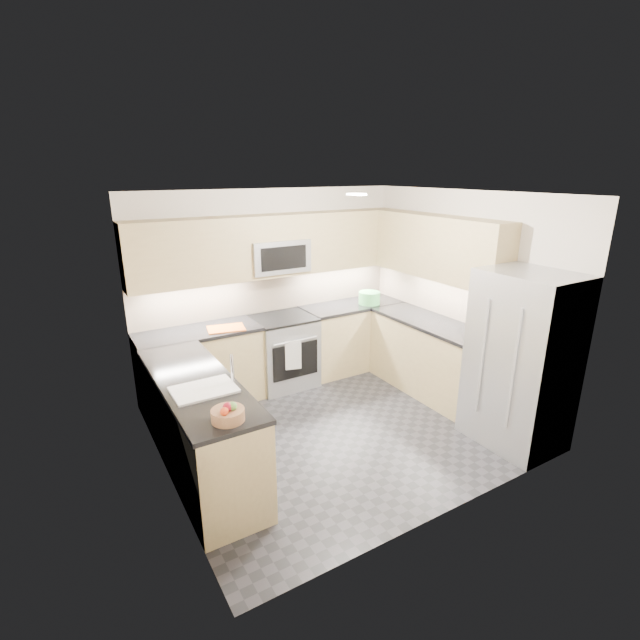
{
  "coord_description": "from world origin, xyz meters",
  "views": [
    {
      "loc": [
        -2.47,
        -3.78,
        2.72
      ],
      "look_at": [
        0.0,
        0.35,
        1.15
      ],
      "focal_mm": 26.0,
      "sensor_mm": 36.0,
      "label": 1
    }
  ],
  "objects_px": {
    "microwave": "(277,256)",
    "gas_range": "(284,352)",
    "utensil_bowl": "(369,298)",
    "cutting_board": "(226,328)",
    "refrigerator": "(521,361)",
    "fruit_basket": "(228,415)"
  },
  "relations": [
    {
      "from": "cutting_board",
      "to": "fruit_basket",
      "type": "relative_size",
      "value": 1.7
    },
    {
      "from": "gas_range",
      "to": "fruit_basket",
      "type": "distance_m",
      "value": 2.63
    },
    {
      "from": "refrigerator",
      "to": "cutting_board",
      "type": "distance_m",
      "value": 3.23
    },
    {
      "from": "refrigerator",
      "to": "fruit_basket",
      "type": "height_order",
      "value": "refrigerator"
    },
    {
      "from": "refrigerator",
      "to": "cutting_board",
      "type": "height_order",
      "value": "refrigerator"
    },
    {
      "from": "microwave",
      "to": "refrigerator",
      "type": "relative_size",
      "value": 0.42
    },
    {
      "from": "gas_range",
      "to": "microwave",
      "type": "height_order",
      "value": "microwave"
    },
    {
      "from": "gas_range",
      "to": "utensil_bowl",
      "type": "relative_size",
      "value": 3.08
    },
    {
      "from": "microwave",
      "to": "cutting_board",
      "type": "height_order",
      "value": "microwave"
    },
    {
      "from": "gas_range",
      "to": "refrigerator",
      "type": "xyz_separation_m",
      "value": [
        1.45,
        -2.43,
        0.45
      ]
    },
    {
      "from": "gas_range",
      "to": "fruit_basket",
      "type": "relative_size",
      "value": 3.66
    },
    {
      "from": "utensil_bowl",
      "to": "cutting_board",
      "type": "xyz_separation_m",
      "value": [
        -2.08,
        -0.0,
        -0.08
      ]
    },
    {
      "from": "microwave",
      "to": "utensil_bowl",
      "type": "bearing_deg",
      "value": -9.4
    },
    {
      "from": "microwave",
      "to": "utensil_bowl",
      "type": "distance_m",
      "value": 1.48
    },
    {
      "from": "utensil_bowl",
      "to": "microwave",
      "type": "bearing_deg",
      "value": 170.6
    },
    {
      "from": "fruit_basket",
      "to": "gas_range",
      "type": "bearing_deg",
      "value": 54.5
    },
    {
      "from": "microwave",
      "to": "refrigerator",
      "type": "bearing_deg",
      "value": -60.38
    },
    {
      "from": "microwave",
      "to": "gas_range",
      "type": "bearing_deg",
      "value": -90.0
    },
    {
      "from": "refrigerator",
      "to": "utensil_bowl",
      "type": "xyz_separation_m",
      "value": [
        -0.15,
        2.34,
        0.12
      ]
    },
    {
      "from": "cutting_board",
      "to": "fruit_basket",
      "type": "height_order",
      "value": "fruit_basket"
    },
    {
      "from": "gas_range",
      "to": "microwave",
      "type": "bearing_deg",
      "value": 90.0
    },
    {
      "from": "gas_range",
      "to": "fruit_basket",
      "type": "height_order",
      "value": "fruit_basket"
    }
  ]
}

